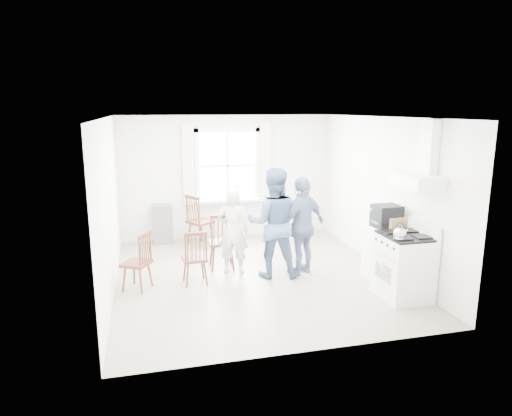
{
  "coord_description": "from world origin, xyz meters",
  "views": [
    {
      "loc": [
        -1.71,
        -6.98,
        2.74
      ],
      "look_at": [
        0.06,
        0.2,
        1.11
      ],
      "focal_mm": 32.0,
      "sensor_mm": 36.0,
      "label": 1
    }
  ],
  "objects_px": {
    "low_cabinet": "(384,253)",
    "person_mid": "(273,223)",
    "person_right": "(303,226)",
    "windsor_chair_a": "(195,252)",
    "person_left": "(233,231)",
    "stereo_stack": "(387,216)",
    "windsor_chair_c": "(142,255)",
    "windsor_chair_b": "(222,236)",
    "gas_stove": "(404,265)"
  },
  "relations": [
    {
      "from": "low_cabinet",
      "to": "person_mid",
      "type": "xyz_separation_m",
      "value": [
        -1.69,
        0.6,
        0.46
      ]
    },
    {
      "from": "person_mid",
      "to": "person_right",
      "type": "height_order",
      "value": "person_mid"
    },
    {
      "from": "windsor_chair_a",
      "to": "person_left",
      "type": "height_order",
      "value": "person_left"
    },
    {
      "from": "stereo_stack",
      "to": "windsor_chair_c",
      "type": "distance_m",
      "value": 3.84
    },
    {
      "from": "windsor_chair_b",
      "to": "windsor_chair_a",
      "type": "bearing_deg",
      "value": -131.72
    },
    {
      "from": "stereo_stack",
      "to": "windsor_chair_c",
      "type": "relative_size",
      "value": 0.45
    },
    {
      "from": "windsor_chair_a",
      "to": "person_right",
      "type": "height_order",
      "value": "person_right"
    },
    {
      "from": "low_cabinet",
      "to": "person_mid",
      "type": "relative_size",
      "value": 0.5
    },
    {
      "from": "windsor_chair_c",
      "to": "person_right",
      "type": "height_order",
      "value": "person_right"
    },
    {
      "from": "gas_stove",
      "to": "low_cabinet",
      "type": "xyz_separation_m",
      "value": [
        0.07,
        0.7,
        -0.03
      ]
    },
    {
      "from": "stereo_stack",
      "to": "person_mid",
      "type": "height_order",
      "value": "person_mid"
    },
    {
      "from": "low_cabinet",
      "to": "stereo_stack",
      "type": "xyz_separation_m",
      "value": [
        -0.03,
        -0.07,
        0.63
      ]
    },
    {
      "from": "windsor_chair_a",
      "to": "stereo_stack",
      "type": "bearing_deg",
      "value": -10.63
    },
    {
      "from": "windsor_chair_c",
      "to": "windsor_chair_b",
      "type": "bearing_deg",
      "value": 23.71
    },
    {
      "from": "gas_stove",
      "to": "person_right",
      "type": "height_order",
      "value": "person_right"
    },
    {
      "from": "windsor_chair_b",
      "to": "person_mid",
      "type": "distance_m",
      "value": 0.95
    },
    {
      "from": "person_right",
      "to": "windsor_chair_b",
      "type": "bearing_deg",
      "value": -48.44
    },
    {
      "from": "low_cabinet",
      "to": "person_mid",
      "type": "bearing_deg",
      "value": 160.51
    },
    {
      "from": "low_cabinet",
      "to": "windsor_chair_c",
      "type": "relative_size",
      "value": 0.98
    },
    {
      "from": "person_left",
      "to": "person_mid",
      "type": "xyz_separation_m",
      "value": [
        0.62,
        -0.29,
        0.18
      ]
    },
    {
      "from": "gas_stove",
      "to": "person_mid",
      "type": "xyz_separation_m",
      "value": [
        -1.62,
        1.3,
        0.42
      ]
    },
    {
      "from": "gas_stove",
      "to": "windsor_chair_a",
      "type": "height_order",
      "value": "gas_stove"
    },
    {
      "from": "stereo_stack",
      "to": "windsor_chair_a",
      "type": "distance_m",
      "value": 3.05
    },
    {
      "from": "gas_stove",
      "to": "person_right",
      "type": "xyz_separation_m",
      "value": [
        -1.11,
        1.3,
        0.34
      ]
    },
    {
      "from": "person_mid",
      "to": "windsor_chair_b",
      "type": "bearing_deg",
      "value": -17.44
    },
    {
      "from": "windsor_chair_a",
      "to": "person_right",
      "type": "bearing_deg",
      "value": 3.69
    },
    {
      "from": "gas_stove",
      "to": "stereo_stack",
      "type": "height_order",
      "value": "stereo_stack"
    },
    {
      "from": "person_right",
      "to": "windsor_chair_c",
      "type": "bearing_deg",
      "value": -25.8
    },
    {
      "from": "low_cabinet",
      "to": "gas_stove",
      "type": "bearing_deg",
      "value": -95.68
    },
    {
      "from": "windsor_chair_a",
      "to": "person_mid",
      "type": "height_order",
      "value": "person_mid"
    },
    {
      "from": "person_left",
      "to": "person_right",
      "type": "xyz_separation_m",
      "value": [
        1.12,
        -0.29,
        0.1
      ]
    },
    {
      "from": "low_cabinet",
      "to": "windsor_chair_b",
      "type": "relative_size",
      "value": 0.89
    },
    {
      "from": "stereo_stack",
      "to": "person_right",
      "type": "bearing_deg",
      "value": 149.78
    },
    {
      "from": "windsor_chair_a",
      "to": "person_mid",
      "type": "distance_m",
      "value": 1.35
    },
    {
      "from": "windsor_chair_c",
      "to": "windsor_chair_a",
      "type": "bearing_deg",
      "value": 0.11
    },
    {
      "from": "windsor_chair_b",
      "to": "windsor_chair_c",
      "type": "height_order",
      "value": "windsor_chair_b"
    },
    {
      "from": "gas_stove",
      "to": "low_cabinet",
      "type": "height_order",
      "value": "gas_stove"
    },
    {
      "from": "gas_stove",
      "to": "windsor_chair_c",
      "type": "bearing_deg",
      "value": 162.4
    },
    {
      "from": "stereo_stack",
      "to": "windsor_chair_b",
      "type": "bearing_deg",
      "value": 154.92
    },
    {
      "from": "windsor_chair_b",
      "to": "person_right",
      "type": "distance_m",
      "value": 1.38
    },
    {
      "from": "gas_stove",
      "to": "person_right",
      "type": "distance_m",
      "value": 1.74
    },
    {
      "from": "gas_stove",
      "to": "person_left",
      "type": "bearing_deg",
      "value": 144.6
    },
    {
      "from": "person_left",
      "to": "windsor_chair_b",
      "type": "bearing_deg",
      "value": -26.47
    },
    {
      "from": "gas_stove",
      "to": "windsor_chair_b",
      "type": "relative_size",
      "value": 1.11
    },
    {
      "from": "windsor_chair_a",
      "to": "person_right",
      "type": "relative_size",
      "value": 0.54
    },
    {
      "from": "person_left",
      "to": "stereo_stack",
      "type": "bearing_deg",
      "value": 179.37
    },
    {
      "from": "gas_stove",
      "to": "stereo_stack",
      "type": "xyz_separation_m",
      "value": [
        0.04,
        0.63,
        0.59
      ]
    },
    {
      "from": "windsor_chair_b",
      "to": "person_right",
      "type": "bearing_deg",
      "value": -20.07
    },
    {
      "from": "low_cabinet",
      "to": "windsor_chair_b",
      "type": "distance_m",
      "value": 2.69
    },
    {
      "from": "stereo_stack",
      "to": "windsor_chair_c",
      "type": "height_order",
      "value": "stereo_stack"
    }
  ]
}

